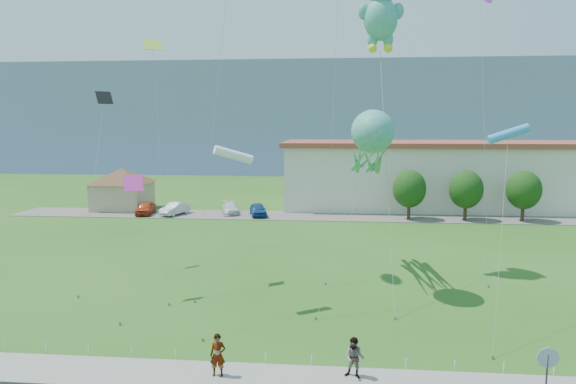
{
  "coord_description": "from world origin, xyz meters",
  "views": [
    {
      "loc": [
        1.89,
        -22.22,
        10.29
      ],
      "look_at": [
        -0.88,
        8.0,
        6.31
      ],
      "focal_mm": 32.0,
      "sensor_mm": 36.0,
      "label": 1
    }
  ],
  "objects": [
    {
      "name": "stop_sign",
      "position": [
        9.5,
        -4.21,
        1.87
      ],
      "size": [
        0.8,
        0.07,
        2.5
      ],
      "color": "slate",
      "rests_on": "ground"
    },
    {
      "name": "pedestrian_left",
      "position": [
        -2.77,
        -2.72,
        0.98
      ],
      "size": [
        0.67,
        0.47,
        1.76
      ],
      "primitive_type": "imported",
      "rotation": [
        0.0,
        0.0,
        0.07
      ],
      "color": "gray",
      "rests_on": "sidewalk"
    },
    {
      "name": "sidewalk",
      "position": [
        0.0,
        -2.75,
        0.05
      ],
      "size": [
        80.0,
        2.5,
        0.1
      ],
      "primitive_type": "cube",
      "color": "gray",
      "rests_on": "ground"
    },
    {
      "name": "parked_car_red",
      "position": [
        -19.76,
        34.32,
        0.78
      ],
      "size": [
        2.21,
        4.43,
        1.45
      ],
      "primitive_type": "imported",
      "rotation": [
        0.0,
        0.0,
        0.12
      ],
      "color": "#B73B16",
      "rests_on": "parking_strip"
    },
    {
      "name": "octopus_kite",
      "position": [
        4.13,
        10.46,
        9.04
      ],
      "size": [
        4.5,
        12.42,
        11.19
      ],
      "color": "teal",
      "rests_on": "ground"
    },
    {
      "name": "parked_car_white",
      "position": [
        -10.18,
        35.73,
        0.69
      ],
      "size": [
        2.78,
        4.65,
        1.26
      ],
      "primitive_type": "imported",
      "rotation": [
        0.0,
        0.0,
        0.25
      ],
      "color": "white",
      "rests_on": "parking_strip"
    },
    {
      "name": "parking_strip",
      "position": [
        0.0,
        35.0,
        0.03
      ],
      "size": [
        70.0,
        6.0,
        0.06
      ],
      "primitive_type": "cube",
      "color": "#59544C",
      "rests_on": "ground"
    },
    {
      "name": "ground",
      "position": [
        0.0,
        0.0,
        0.0
      ],
      "size": [
        160.0,
        160.0,
        0.0
      ],
      "primitive_type": "plane",
      "color": "#265618",
      "rests_on": "ground"
    },
    {
      "name": "tree_near",
      "position": [
        10.0,
        34.0,
        3.39
      ],
      "size": [
        3.6,
        3.6,
        5.47
      ],
      "color": "#3F2B19",
      "rests_on": "ground"
    },
    {
      "name": "small_kite_black",
      "position": [
        -14.68,
        13.21,
        10.72
      ],
      "size": [
        2.23,
        8.78,
        12.68
      ],
      "color": "black",
      "rests_on": "ground"
    },
    {
      "name": "tree_mid",
      "position": [
        16.0,
        34.0,
        3.39
      ],
      "size": [
        3.6,
        3.6,
        5.47
      ],
      "color": "#3F2B19",
      "rests_on": "ground"
    },
    {
      "name": "small_kite_yellow",
      "position": [
        -9.63,
        10.28,
        13.37
      ],
      "size": [
        3.16,
        6.39,
        15.86
      ],
      "color": "#A1CC30",
      "rests_on": "ground"
    },
    {
      "name": "small_kite_cyan",
      "position": [
        11.22,
        6.65,
        9.71
      ],
      "size": [
        2.59,
        7.86,
        10.24
      ],
      "color": "#3093DC",
      "rests_on": "ground"
    },
    {
      "name": "teddy_bear_kite",
      "position": [
        4.91,
        14.57,
        17.83
      ],
      "size": [
        3.1,
        11.29,
        20.16
      ],
      "color": "teal",
      "rests_on": "ground"
    },
    {
      "name": "tree_far",
      "position": [
        22.0,
        34.0,
        3.39
      ],
      "size": [
        3.6,
        3.6,
        5.47
      ],
      "color": "#3F2B19",
      "rests_on": "ground"
    },
    {
      "name": "parked_car_blue",
      "position": [
        -6.69,
        34.44,
        0.77
      ],
      "size": [
        2.69,
        4.45,
        1.42
      ],
      "primitive_type": "imported",
      "rotation": [
        0.0,
        0.0,
        0.26
      ],
      "color": "navy",
      "rests_on": "parking_strip"
    },
    {
      "name": "rope_fence",
      "position": [
        0.0,
        -1.3,
        0.25
      ],
      "size": [
        26.05,
        0.05,
        0.5
      ],
      "color": "white",
      "rests_on": "ground"
    },
    {
      "name": "pavilion",
      "position": [
        -24.0,
        38.0,
        3.02
      ],
      "size": [
        9.2,
        9.2,
        5.0
      ],
      "color": "tan",
      "rests_on": "ground"
    },
    {
      "name": "small_kite_pink",
      "position": [
        -9.94,
        6.61,
        6.23
      ],
      "size": [
        1.63,
        5.45,
        7.29
      ],
      "color": "#F336B1",
      "rests_on": "ground"
    },
    {
      "name": "hill_ridge",
      "position": [
        0.0,
        120.0,
        12.5
      ],
      "size": [
        160.0,
        50.0,
        25.0
      ],
      "primitive_type": "cube",
      "color": "gray",
      "rests_on": "ground"
    },
    {
      "name": "small_kite_white",
      "position": [
        -3.74,
        5.85,
        8.57
      ],
      "size": [
        0.88,
        6.34,
        9.08
      ],
      "color": "white",
      "rests_on": "ground"
    },
    {
      "name": "parked_car_silver",
      "position": [
        -16.32,
        34.35,
        0.76
      ],
      "size": [
        2.79,
        4.48,
        1.39
      ],
      "primitive_type": "imported",
      "rotation": [
        0.0,
        0.0,
        -0.34
      ],
      "color": "#BABAC1",
      "rests_on": "parking_strip"
    },
    {
      "name": "warehouse",
      "position": [
        26.0,
        44.0,
        4.12
      ],
      "size": [
        61.0,
        15.0,
        8.2
      ],
      "color": "beige",
      "rests_on": "ground"
    },
    {
      "name": "pedestrian_right",
      "position": [
        2.78,
        -2.38,
        0.94
      ],
      "size": [
        0.97,
        0.85,
        1.68
      ],
      "primitive_type": "imported",
      "rotation": [
        0.0,
        0.0,
        -0.3
      ],
      "color": "gray",
      "rests_on": "sidewalk"
    }
  ]
}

